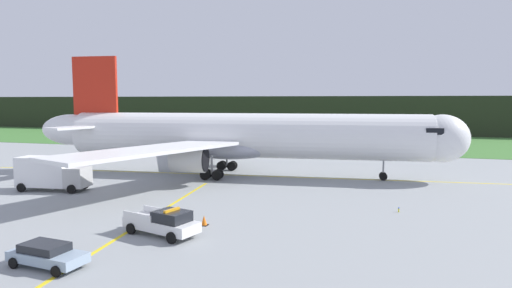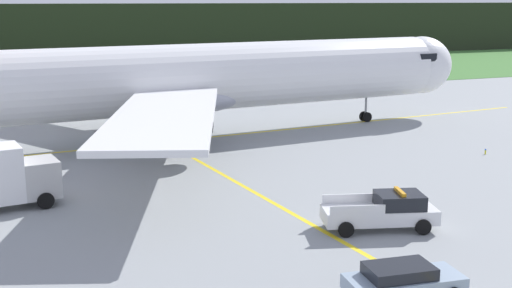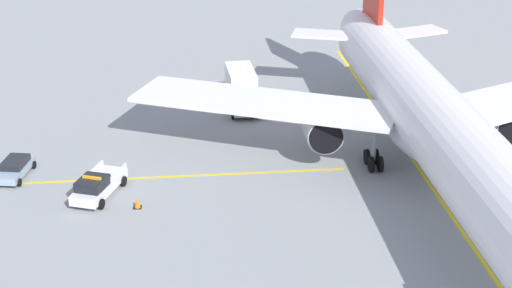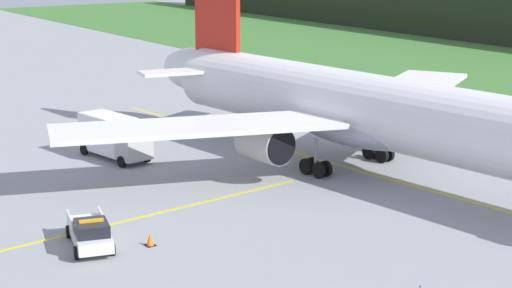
% 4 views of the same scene
% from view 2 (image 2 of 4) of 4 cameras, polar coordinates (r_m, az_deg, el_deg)
% --- Properties ---
extents(ground, '(320.00, 320.00, 0.00)m').
position_cam_2_polar(ground, '(46.15, -6.64, -1.51)').
color(ground, gray).
extents(grass_verge, '(320.00, 43.39, 0.04)m').
position_cam_2_polar(grass_verge, '(98.33, -14.78, 5.53)').
color(grass_verge, '#3D7131').
rests_on(grass_verge, ground).
extents(distant_tree_line, '(288.00, 7.68, 10.21)m').
position_cam_2_polar(distant_tree_line, '(123.53, -16.38, 9.12)').
color(distant_tree_line, '#242C1B').
rests_on(distant_tree_line, ground).
extents(taxiway_centerline_main, '(68.16, 6.95, 0.01)m').
position_cam_2_polar(taxiway_centerline_main, '(53.78, -4.74, 0.52)').
color(taxiway_centerline_main, yellow).
rests_on(taxiway_centerline_main, ground).
extents(taxiway_centerline_spur, '(3.96, 37.53, 0.01)m').
position_cam_2_polar(taxiway_centerline_spur, '(31.38, 7.30, -8.24)').
color(taxiway_centerline_spur, yellow).
rests_on(taxiway_centerline_spur, ground).
extents(airliner, '(52.84, 44.16, 14.67)m').
position_cam_2_polar(airliner, '(52.78, -5.48, 5.50)').
color(airliner, white).
rests_on(airliner, ground).
extents(ops_pickup_truck, '(5.82, 3.40, 1.94)m').
position_cam_2_polar(ops_pickup_truck, '(33.00, 10.91, -5.67)').
color(ops_pickup_truck, silver).
rests_on(ops_pickup_truck, ground).
extents(staff_car, '(4.59, 2.38, 1.30)m').
position_cam_2_polar(staff_car, '(25.94, 12.49, -11.32)').
color(staff_car, '#8A9FB2').
rests_on(staff_car, ground).
extents(apron_cone, '(0.58, 0.58, 0.73)m').
position_cam_2_polar(apron_cone, '(36.43, 10.61, -4.84)').
color(apron_cone, black).
rests_on(apron_cone, ground).
extents(taxiway_edge_light_east, '(0.12, 0.12, 0.41)m').
position_cam_2_polar(taxiway_edge_light_east, '(50.74, 19.10, -0.60)').
color(taxiway_edge_light_east, yellow).
rests_on(taxiway_edge_light_east, ground).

